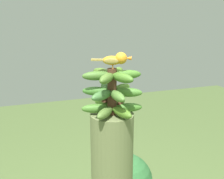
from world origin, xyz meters
TOP-DOWN VIEW (x-y plane):
  - banana_bunch at (0.00, -0.00)m, footprint 0.30×0.30m
  - perched_bird at (-0.01, -0.02)m, footprint 0.09×0.18m

SIDE VIEW (x-z plane):
  - banana_bunch at x=0.00m, z-range 1.16..1.39m
  - perched_bird at x=-0.01m, z-range 1.40..1.47m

